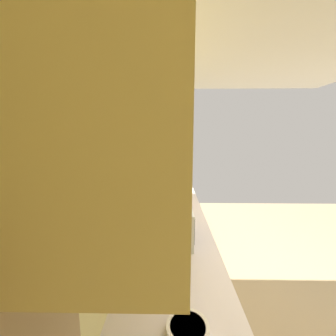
{
  "coord_description": "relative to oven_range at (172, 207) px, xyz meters",
  "views": [
    {
      "loc": [
        -1.83,
        1.15,
        1.75
      ],
      "look_at": [
        -0.01,
        1.18,
        1.46
      ],
      "focal_mm": 21.89,
      "sensor_mm": 36.0,
      "label": 1
    }
  ],
  "objects": [
    {
      "name": "ground_plane",
      "position": [
        -1.7,
        -1.13,
        -0.47
      ],
      "size": [
        6.66,
        6.66,
        0.0
      ],
      "primitive_type": "plane",
      "color": "tan"
    },
    {
      "name": "wall_back",
      "position": [
        -1.7,
        0.38,
        0.83
      ],
      "size": [
        4.28,
        0.12,
        2.61
      ],
      "primitive_type": "cube",
      "color": "#DECD7C",
      "rests_on": "ground_plane"
    },
    {
      "name": "oven_range",
      "position": [
        0.0,
        0.0,
        0.0
      ],
      "size": [
        0.61,
        0.65,
        1.1
      ],
      "color": "black",
      "rests_on": "ground_plane"
    },
    {
      "name": "kettle",
      "position": [
        -0.9,
        -0.05,
        0.52
      ],
      "size": [
        0.2,
        0.14,
        0.17
      ],
      "color": "red",
      "rests_on": "counter_run"
    },
    {
      "name": "upper_cabinets",
      "position": [
        -2.04,
        0.16,
        1.32
      ],
      "size": [
        2.47,
        0.33,
        0.59
      ],
      "color": "#E0C270"
    },
    {
      "name": "ceiling_slab",
      "position": [
        -1.7,
        -1.13,
        2.16
      ],
      "size": [
        4.28,
        3.01,
        0.06
      ],
      "primitive_type": "cube",
      "color": "white"
    },
    {
      "name": "bowl",
      "position": [
        -2.78,
        -0.05,
        0.47
      ],
      "size": [
        0.19,
        0.19,
        0.04
      ],
      "color": "silver",
      "rests_on": "counter_run"
    },
    {
      "name": "counter_run",
      "position": [
        -2.04,
        0.0,
        -0.01
      ],
      "size": [
        3.48,
        0.67,
        0.92
      ],
      "color": "#E0C073",
      "rests_on": "ground_plane"
    },
    {
      "name": "microwave",
      "position": [
        -1.94,
        0.02,
        0.58
      ],
      "size": [
        0.49,
        0.34,
        0.28
      ],
      "color": "white",
      "rests_on": "counter_run"
    }
  ]
}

